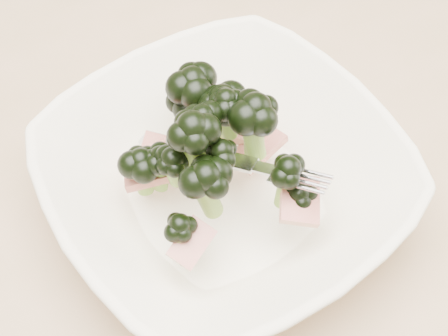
{
  "coord_description": "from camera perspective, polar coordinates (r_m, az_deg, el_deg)",
  "views": [
    {
      "loc": [
        -0.08,
        -0.27,
        1.21
      ],
      "look_at": [
        0.05,
        -0.02,
        0.8
      ],
      "focal_mm": 50.0,
      "sensor_mm": 36.0,
      "label": 1
    }
  ],
  "objects": [
    {
      "name": "dining_table",
      "position": [
        0.63,
        -5.11,
        -8.01
      ],
      "size": [
        1.2,
        0.8,
        0.75
      ],
      "color": "tan",
      "rests_on": "ground"
    },
    {
      "name": "broccoli_dish",
      "position": [
        0.51,
        -0.11,
        -0.49
      ],
      "size": [
        0.31,
        0.31,
        0.13
      ],
      "color": "white",
      "rests_on": "dining_table"
    }
  ]
}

